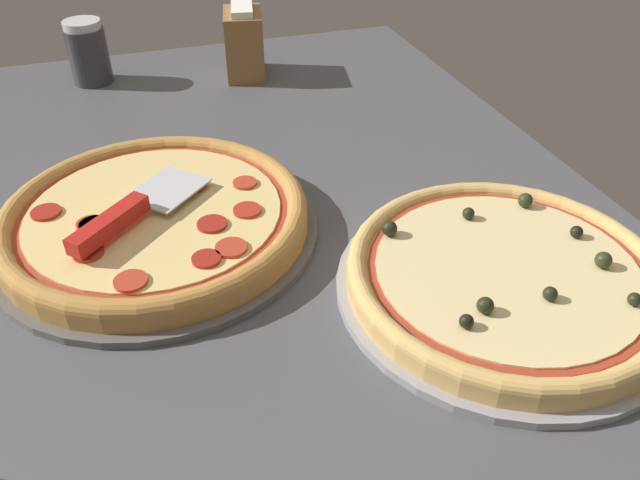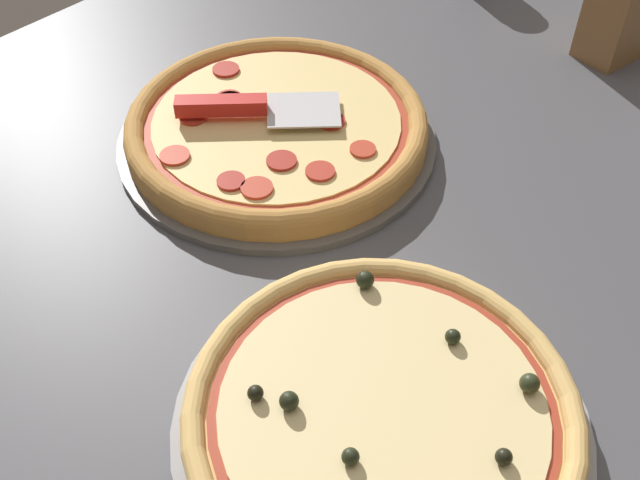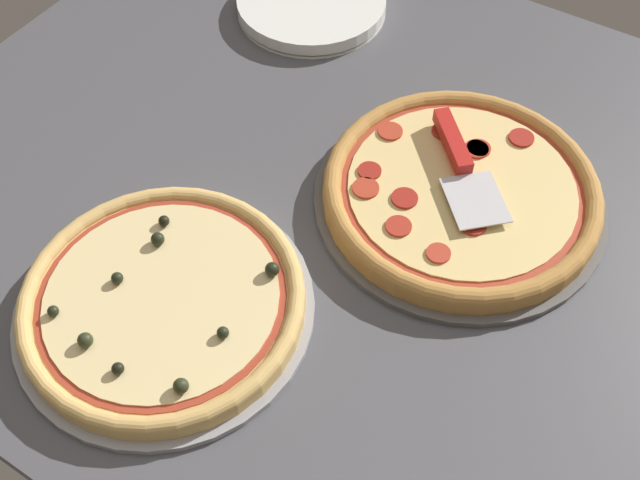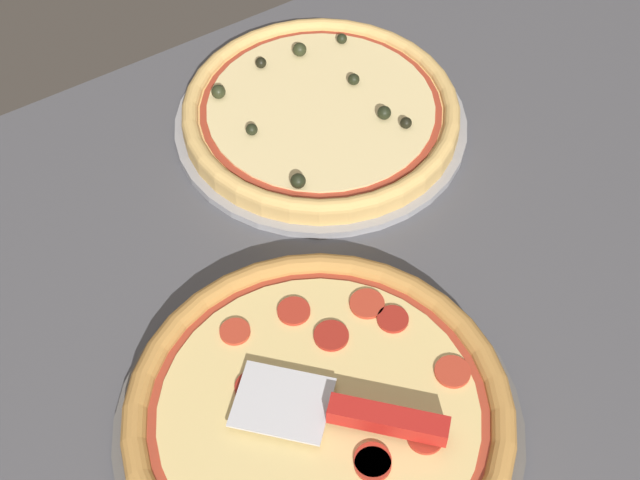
# 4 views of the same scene
# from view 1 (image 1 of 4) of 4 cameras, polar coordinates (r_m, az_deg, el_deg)

# --- Properties ---
(ground_plane) EXTENTS (1.45, 1.08, 0.04)m
(ground_plane) POSITION_cam_1_polar(r_m,az_deg,el_deg) (0.77, -9.85, -2.51)
(ground_plane) COLOR #4C4C51
(pizza_pan_front) EXTENTS (0.40, 0.40, 0.01)m
(pizza_pan_front) POSITION_cam_1_polar(r_m,az_deg,el_deg) (0.80, -14.60, 0.92)
(pizza_pan_front) COLOR #565451
(pizza_pan_front) RESTS_ON ground_plane
(pizza_front) EXTENTS (0.38, 0.38, 0.03)m
(pizza_front) POSITION_cam_1_polar(r_m,az_deg,el_deg) (0.79, -14.83, 2.18)
(pizza_front) COLOR #B77F3D
(pizza_front) RESTS_ON pizza_pan_front
(pizza_pan_back) EXTENTS (0.37, 0.37, 0.01)m
(pizza_pan_back) POSITION_cam_1_polar(r_m,az_deg,el_deg) (0.72, 16.39, -4.22)
(pizza_pan_back) COLOR #939399
(pizza_pan_back) RESTS_ON ground_plane
(pizza_back) EXTENTS (0.35, 0.35, 0.04)m
(pizza_back) POSITION_cam_1_polar(r_m,az_deg,el_deg) (0.71, 16.67, -2.94)
(pizza_back) COLOR #DBAD60
(pizza_back) RESTS_ON pizza_pan_back
(serving_spatula) EXTENTS (0.17, 0.18, 0.02)m
(serving_spatula) POSITION_cam_1_polar(r_m,az_deg,el_deg) (0.76, -17.47, 2.20)
(serving_spatula) COLOR silver
(serving_spatula) RESTS_ON pizza_front
(parmesan_shaker) EXTENTS (0.07, 0.07, 0.11)m
(parmesan_shaker) POSITION_cam_1_polar(r_m,az_deg,el_deg) (1.26, -20.45, 15.76)
(parmesan_shaker) COLOR #333338
(parmesan_shaker) RESTS_ON ground_plane
(napkin_holder) EXTENTS (0.12, 0.09, 0.13)m
(napkin_holder) POSITION_cam_1_polar(r_m,az_deg,el_deg) (1.22, -6.95, 17.49)
(napkin_holder) COLOR olive
(napkin_holder) RESTS_ON ground_plane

